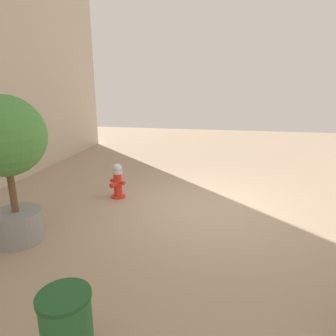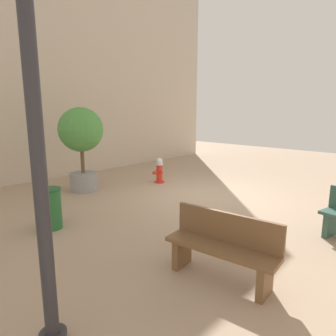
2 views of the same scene
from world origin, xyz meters
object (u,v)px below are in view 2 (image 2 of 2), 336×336
at_px(planter_tree, 81,137).
at_px(street_lamp, 31,78).
at_px(trash_bin, 50,208).
at_px(bench_far, 223,246).
at_px(fire_hydrant, 159,170).

height_order(planter_tree, street_lamp, street_lamp).
relative_size(street_lamp, trash_bin, 5.17).
distance_m(bench_far, planter_tree, 5.88).
bearing_deg(trash_bin, street_lamp, 154.31).
height_order(street_lamp, trash_bin, street_lamp).
bearing_deg(fire_hydrant, street_lamp, 125.50).
xyz_separation_m(street_lamp, trash_bin, (2.96, -1.42, -2.24)).
distance_m(planter_tree, street_lamp, 6.21).
bearing_deg(bench_far, planter_tree, -12.30).
relative_size(fire_hydrant, bench_far, 0.50).
xyz_separation_m(planter_tree, street_lamp, (-5.04, 3.47, 1.06)).
bearing_deg(fire_hydrant, bench_far, 143.43).
distance_m(fire_hydrant, street_lamp, 7.37).
xyz_separation_m(fire_hydrant, trash_bin, (-1.12, 4.29, 0.01)).
distance_m(fire_hydrant, trash_bin, 4.43).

